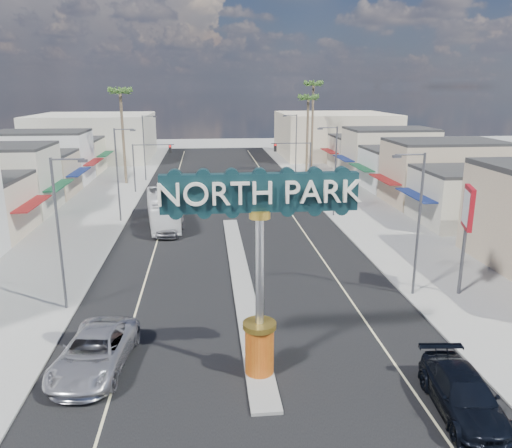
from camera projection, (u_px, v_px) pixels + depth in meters
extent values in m
plane|color=gray|center=(229.00, 219.00, 49.68)|extent=(160.00, 160.00, 0.00)
cube|color=black|center=(229.00, 219.00, 49.68)|extent=(20.00, 120.00, 0.01)
cube|color=gray|center=(241.00, 277.00, 34.31)|extent=(1.30, 30.00, 0.16)
cube|color=gray|center=(85.00, 222.00, 48.31)|extent=(8.00, 120.00, 0.12)
cube|color=gray|center=(366.00, 215.00, 51.02)|extent=(8.00, 120.00, 0.12)
cube|color=beige|center=(21.00, 172.00, 59.03)|extent=(12.00, 42.00, 6.00)
cube|color=#B7B29E|center=(412.00, 166.00, 63.67)|extent=(12.00, 42.00, 6.00)
cube|color=#B7B29E|center=(95.00, 137.00, 89.65)|extent=(20.00, 20.00, 8.00)
cube|color=beige|center=(334.00, 135.00, 93.91)|extent=(20.00, 20.00, 8.00)
cylinder|color=#C23D0E|center=(259.00, 350.00, 22.49)|extent=(1.30, 1.30, 2.20)
cylinder|color=gold|center=(259.00, 325.00, 22.16)|extent=(1.50, 1.50, 0.25)
cylinder|color=#B7B7BC|center=(260.00, 272.00, 21.49)|extent=(0.36, 0.36, 4.80)
cylinder|color=gold|center=(260.00, 214.00, 20.81)|extent=(0.90, 0.90, 0.35)
cube|color=black|center=(260.00, 192.00, 20.56)|extent=(8.20, 0.50, 1.60)
cylinder|color=#47474C|center=(134.00, 169.00, 61.25)|extent=(0.18, 0.18, 6.00)
cylinder|color=#47474C|center=(153.00, 145.00, 60.72)|extent=(5.00, 0.12, 0.12)
cube|color=black|center=(170.00, 149.00, 61.05)|extent=(0.32, 0.32, 1.00)
sphere|color=red|center=(170.00, 146.00, 60.79)|extent=(0.22, 0.22, 0.22)
cylinder|color=#47474C|center=(310.00, 166.00, 63.38)|extent=(0.18, 0.18, 6.00)
cylinder|color=#47474C|center=(291.00, 143.00, 62.36)|extent=(5.00, 0.12, 0.12)
cube|color=black|center=(275.00, 147.00, 62.30)|extent=(0.32, 0.32, 1.00)
sphere|color=red|center=(275.00, 145.00, 62.05)|extent=(0.22, 0.22, 0.22)
cylinder|color=#47474C|center=(59.00, 237.00, 28.28)|extent=(0.16, 0.16, 9.00)
cylinder|color=#47474C|center=(67.00, 159.00, 27.19)|extent=(1.80, 0.10, 0.10)
cube|color=#47474C|center=(83.00, 161.00, 27.30)|extent=(0.50, 0.22, 0.15)
cylinder|color=#47474C|center=(118.00, 176.00, 47.46)|extent=(0.16, 0.16, 9.00)
cylinder|color=#47474C|center=(124.00, 129.00, 46.38)|extent=(1.80, 0.10, 0.10)
cube|color=#47474C|center=(133.00, 130.00, 46.48)|extent=(0.50, 0.22, 0.15)
cylinder|color=#47474C|center=(144.00, 149.00, 68.56)|extent=(0.16, 0.16, 9.00)
cylinder|color=#47474C|center=(149.00, 116.00, 67.48)|extent=(1.80, 0.10, 0.10)
cube|color=#47474C|center=(155.00, 117.00, 67.58)|extent=(0.50, 0.22, 0.15)
cylinder|color=#47474C|center=(418.00, 227.00, 30.33)|extent=(0.16, 0.16, 9.00)
cylinder|color=#47474C|center=(410.00, 155.00, 29.07)|extent=(1.80, 0.10, 0.10)
cube|color=#47474C|center=(397.00, 156.00, 29.02)|extent=(0.50, 0.22, 0.15)
cylinder|color=#47474C|center=(335.00, 173.00, 49.51)|extent=(0.16, 0.16, 9.00)
cylinder|color=#47474C|center=(328.00, 128.00, 48.25)|extent=(1.80, 0.10, 0.10)
cube|color=#47474C|center=(320.00, 129.00, 48.20)|extent=(0.50, 0.22, 0.15)
cylinder|color=#47474C|center=(296.00, 147.00, 70.61)|extent=(0.16, 0.16, 9.00)
cylinder|color=#47474C|center=(290.00, 115.00, 69.36)|extent=(1.80, 0.10, 0.10)
cube|color=#47474C|center=(285.00, 116.00, 69.31)|extent=(0.50, 0.22, 0.15)
cylinder|color=brown|center=(123.00, 139.00, 66.01)|extent=(0.36, 0.36, 12.00)
cylinder|color=brown|center=(307.00, 137.00, 74.42)|extent=(0.36, 0.36, 11.00)
cylinder|color=brown|center=(312.00, 127.00, 80.10)|extent=(0.36, 0.36, 13.00)
imported|color=silver|center=(95.00, 352.00, 23.05)|extent=(3.65, 6.64, 1.76)
imported|color=black|center=(464.00, 395.00, 19.95)|extent=(2.80, 5.84, 1.64)
imported|color=slate|center=(170.00, 224.00, 44.53)|extent=(2.61, 5.20, 1.70)
imported|color=white|center=(162.00, 209.00, 47.37)|extent=(3.96, 10.96, 2.99)
cylinder|color=#47474C|center=(462.00, 261.00, 30.94)|extent=(0.21, 0.21, 4.28)
cube|color=maroon|center=(468.00, 208.00, 30.03)|extent=(0.91, 2.12, 2.57)
cube|color=white|center=(466.00, 208.00, 30.06)|extent=(0.55, 1.64, 2.03)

